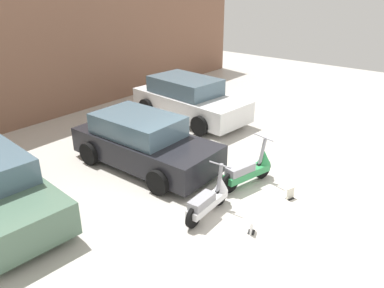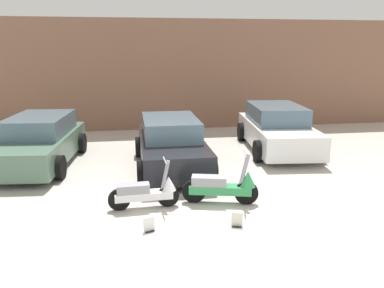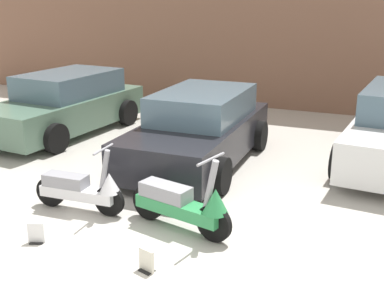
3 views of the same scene
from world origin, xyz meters
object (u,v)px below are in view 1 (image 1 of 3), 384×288
Objects in this scene: car_rear_right at (189,99)px; placard_near_left_scooter at (252,227)px; placard_near_right_scooter at (290,194)px; scooter_front_left at (209,199)px; car_rear_center at (144,142)px; scooter_front_right at (249,169)px.

car_rear_right is 15.70× the size of placard_near_left_scooter.
placard_near_right_scooter is (-2.54, -4.85, -0.53)m from car_rear_right.
car_rear_right is at bearing 40.52° from scooter_front_left.
car_rear_center reaches higher than scooter_front_left.
scooter_front_left is at bearing 146.32° from placard_near_right_scooter.
scooter_front_left is 0.36× the size of car_rear_center.
scooter_front_left is 1.00m from placard_near_left_scooter.
scooter_front_right is 5.75× the size of placard_near_right_scooter.
scooter_front_left is 0.92× the size of scooter_front_right.
placard_near_right_scooter is at bearing 12.11° from car_rear_center.
car_rear_right reaches higher than scooter_front_right.
scooter_front_left reaches higher than placard_near_left_scooter.
scooter_front_right reaches higher than placard_near_left_scooter.
scooter_front_right reaches higher than placard_near_right_scooter.
scooter_front_right is 2.66m from car_rear_center.
scooter_front_right is at bearing -2.69° from scooter_front_left.
scooter_front_left is 2.64m from car_rear_center.
car_rear_center reaches higher than placard_near_left_scooter.
car_rear_center is at bearing 71.51° from scooter_front_left.
car_rear_center is (0.71, 2.53, 0.27)m from scooter_front_left.
scooter_front_right is 5.75× the size of placard_near_left_scooter.
car_rear_center reaches higher than placard_near_right_scooter.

